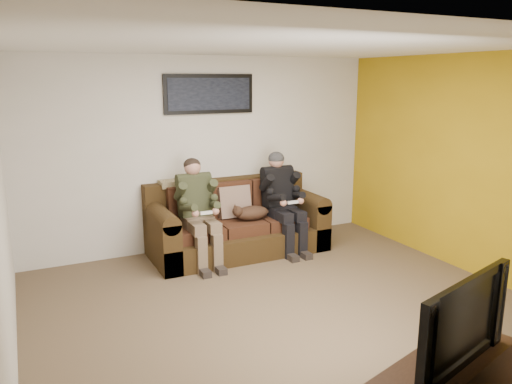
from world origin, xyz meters
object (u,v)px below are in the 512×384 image
cat (251,213)px  person_right (282,195)px  sofa (236,225)px  television (449,319)px  person_left (198,205)px  framed_poster (209,94)px

cat → person_right: bearing=0.4°
sofa → television: 3.80m
cat → sofa: bearing=123.3°
person_right → television: person_right is taller
person_right → television: (-0.69, -3.59, -0.01)m
person_right → television: 3.65m
person_left → framed_poster: 1.52m
person_right → sofa: bearing=162.0°
framed_poster → sofa: bearing=-62.4°
person_right → television: bearing=-100.9°
person_left → framed_poster: (0.40, 0.58, 1.35)m
person_left → framed_poster: bearing=55.3°
framed_poster → person_left: bearing=-124.7°
person_left → television: (0.51, -3.59, -0.01)m
person_left → sofa: bearing=18.0°
person_left → person_right: bearing=0.0°
sofa → television: (-0.09, -3.78, 0.38)m
cat → framed_poster: (-0.33, 0.58, 1.53)m
sofa → person_right: person_right is taller
person_right → framed_poster: (-0.80, 0.58, 1.35)m
cat → television: television is taller
cat → framed_poster: size_ratio=0.53×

